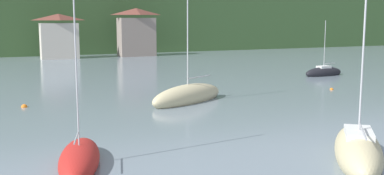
# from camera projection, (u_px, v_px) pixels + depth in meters

# --- Properties ---
(shore_building_central) EXTENTS (6.52, 3.30, 7.61)m
(shore_building_central) POSITION_uv_depth(u_px,v_px,m) (59.00, 37.00, 79.99)
(shore_building_central) COLOR beige
(shore_building_central) RESTS_ON ground_plane
(shore_building_eastcentral) EXTENTS (6.77, 3.68, 8.66)m
(shore_building_eastcentral) POSITION_uv_depth(u_px,v_px,m) (136.00, 33.00, 85.41)
(shore_building_eastcentral) COLOR gray
(shore_building_eastcentral) RESTS_ON ground_plane
(sailboat_far_4) EXTENTS (8.46, 5.94, 9.43)m
(sailboat_far_4) POSITION_uv_depth(u_px,v_px,m) (188.00, 96.00, 39.43)
(sailboat_far_4) COLOR #CCBC8E
(sailboat_far_4) RESTS_ON ground_plane
(sailboat_mid_6) EXTENTS (3.38, 6.50, 9.45)m
(sailboat_mid_6) POSITION_uv_depth(u_px,v_px,m) (80.00, 159.00, 22.53)
(sailboat_mid_6) COLOR red
(sailboat_mid_6) RESTS_ON ground_plane
(sailboat_near_7) EXTENTS (6.65, 7.68, 9.16)m
(sailboat_near_7) POSITION_uv_depth(u_px,v_px,m) (358.00, 150.00, 23.42)
(sailboat_near_7) COLOR #CCBC8E
(sailboat_near_7) RESTS_ON ground_plane
(sailboat_far_9) EXTENTS (5.61, 2.13, 7.07)m
(sailboat_far_9) POSITION_uv_depth(u_px,v_px,m) (324.00, 73.00, 57.23)
(sailboat_far_9) COLOR black
(sailboat_far_9) RESTS_ON ground_plane
(mooring_buoy_near) EXTENTS (0.36, 0.36, 0.36)m
(mooring_buoy_near) POSITION_uv_depth(u_px,v_px,m) (332.00, 90.00, 46.19)
(mooring_buoy_near) COLOR orange
(mooring_buoy_near) RESTS_ON ground_plane
(mooring_buoy_mid) EXTENTS (0.50, 0.50, 0.50)m
(mooring_buoy_mid) POSITION_uv_depth(u_px,v_px,m) (24.00, 107.00, 37.21)
(mooring_buoy_mid) COLOR orange
(mooring_buoy_mid) RESTS_ON ground_plane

